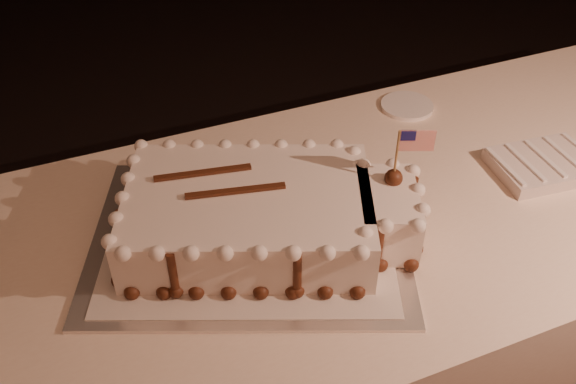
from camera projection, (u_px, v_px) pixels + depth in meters
name	position (u px, v px, depth m)	size (l,w,h in m)	color
banquet_table	(337.00, 328.00, 1.55)	(2.40, 0.80, 0.75)	#FDDFC4
cake_board	(250.00, 238.00, 1.24)	(0.61, 0.45, 0.01)	silver
doily	(250.00, 236.00, 1.24)	(0.54, 0.41, 0.00)	silver
sheet_cake	(266.00, 214.00, 1.20)	(0.60, 0.47, 0.23)	white
napkin_stack	(543.00, 165.00, 1.40)	(0.23, 0.18, 0.04)	beige
side_plate	(407.00, 106.00, 1.61)	(0.13, 0.13, 0.01)	white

